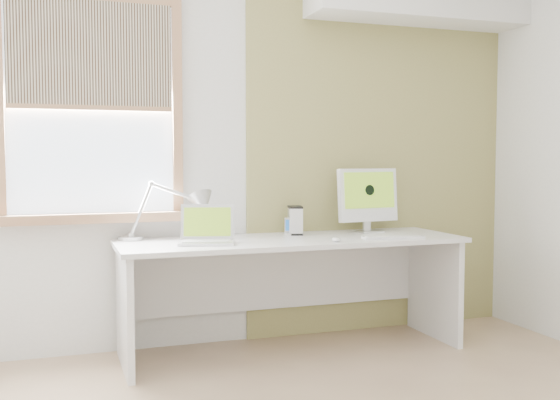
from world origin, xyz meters
name	(u,v)px	position (x,y,z in m)	size (l,w,h in m)	color
room	(361,145)	(0.00, 0.00, 1.30)	(4.04, 3.54, 2.64)	tan
accent_wall	(379,150)	(1.00, 1.74, 1.30)	(2.00, 0.02, 2.60)	#91894D
window	(92,109)	(-1.00, 1.71, 1.54)	(1.20, 0.14, 1.42)	#A97752
desk	(289,267)	(0.20, 1.44, 0.53)	(2.20, 0.70, 0.73)	silver
desk_lamp	(189,208)	(-0.42, 1.60, 0.92)	(0.64, 0.26, 0.37)	silver
laptop	(207,234)	(-0.36, 1.35, 0.79)	(0.38, 0.34, 0.23)	silver
phone_dock	(288,230)	(0.23, 1.55, 0.76)	(0.07, 0.07, 0.12)	silver
external_drive	(295,220)	(0.29, 1.58, 0.83)	(0.13, 0.17, 0.19)	silver
imac	(368,197)	(0.82, 1.56, 0.98)	(0.45, 0.16, 0.44)	silver
keyboard	(393,237)	(0.80, 1.17, 0.74)	(0.40, 0.17, 0.02)	white
mouse	(336,239)	(0.40, 1.15, 0.74)	(0.05, 0.09, 0.03)	white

